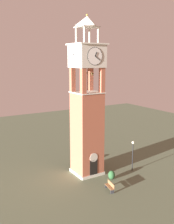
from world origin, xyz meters
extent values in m
plane|color=#5B664C|center=(0.00, 0.00, 0.00)|extent=(80.00, 80.00, 0.00)
cube|color=#AD5B42|center=(0.00, 0.00, 5.13)|extent=(3.12, 3.12, 10.27)
cube|color=silver|center=(0.00, 0.00, 0.17)|extent=(3.32, 3.32, 0.35)
cube|color=black|center=(0.00, -1.58, 1.15)|extent=(1.10, 0.04, 2.20)
cylinder|color=silver|center=(0.00, -1.58, 2.55)|extent=(1.10, 0.04, 1.10)
cube|color=#AD5B42|center=(-1.28, -1.28, 11.77)|extent=(0.56, 0.56, 3.00)
cube|color=#AD5B42|center=(1.28, -1.28, 11.77)|extent=(0.56, 0.56, 3.00)
cube|color=#AD5B42|center=(-1.28, 1.28, 11.77)|extent=(0.56, 0.56, 3.00)
cube|color=#AD5B42|center=(1.28, 1.28, 11.77)|extent=(0.56, 0.56, 3.00)
cube|color=silver|center=(0.00, 0.00, 10.33)|extent=(3.28, 3.28, 0.12)
cone|color=brown|center=(0.69, -0.11, 12.49)|extent=(0.39, 0.39, 0.35)
cone|color=brown|center=(0.22, 0.67, 12.49)|extent=(0.57, 0.57, 0.44)
cone|color=brown|center=(-0.56, 0.42, 12.49)|extent=(0.37, 0.37, 0.47)
cone|color=brown|center=(-0.59, -0.38, 12.49)|extent=(0.58, 0.58, 0.54)
cone|color=brown|center=(0.33, -0.62, 12.49)|extent=(0.42, 0.42, 0.42)
cube|color=silver|center=(0.00, 0.00, 14.57)|extent=(3.36, 3.36, 2.60)
cylinder|color=white|center=(0.00, -1.70, 14.57)|extent=(1.98, 0.05, 1.98)
torus|color=black|center=(0.00, -1.70, 14.57)|extent=(2.00, 0.06, 2.00)
cube|color=black|center=(0.11, -1.76, 14.79)|extent=(0.29, 0.03, 0.49)
cube|color=black|center=(0.33, -1.76, 14.35)|extent=(0.69, 0.03, 0.49)
cylinder|color=white|center=(0.00, 1.70, 14.57)|extent=(1.98, 0.05, 1.98)
torus|color=black|center=(0.00, 1.70, 14.57)|extent=(2.00, 0.06, 2.00)
cube|color=black|center=(0.11, 1.76, 14.79)|extent=(0.29, 0.03, 0.49)
cube|color=black|center=(0.33, 1.76, 14.35)|extent=(0.69, 0.03, 0.49)
cylinder|color=white|center=(-1.70, 0.00, 14.57)|extent=(0.05, 1.98, 1.98)
torus|color=black|center=(-1.70, 0.00, 14.57)|extent=(0.06, 2.00, 2.00)
cube|color=black|center=(-1.76, 0.11, 14.79)|extent=(0.03, 0.29, 0.49)
cube|color=black|center=(-1.76, 0.33, 14.35)|extent=(0.03, 0.69, 0.49)
cylinder|color=white|center=(1.70, 0.00, 14.57)|extent=(0.05, 1.98, 1.98)
torus|color=black|center=(1.70, 0.00, 14.57)|extent=(0.06, 2.00, 2.00)
cube|color=black|center=(1.76, 0.11, 14.79)|extent=(0.03, 0.29, 0.49)
cube|color=black|center=(1.76, 0.33, 14.35)|extent=(0.03, 0.69, 0.49)
cube|color=silver|center=(0.00, 0.00, 15.95)|extent=(3.72, 3.72, 0.16)
cylinder|color=silver|center=(-0.92, -0.92, 16.92)|extent=(0.22, 0.22, 1.77)
cylinder|color=silver|center=(0.92, -0.92, 16.92)|extent=(0.22, 0.22, 1.77)
cylinder|color=silver|center=(-0.92, 0.92, 16.92)|extent=(0.22, 0.22, 1.77)
cylinder|color=silver|center=(0.92, 0.92, 16.92)|extent=(0.22, 0.22, 1.77)
cube|color=silver|center=(0.00, 0.00, 17.86)|extent=(2.29, 2.29, 0.12)
pyramid|color=silver|center=(0.00, 0.00, 18.50)|extent=(2.29, 2.29, 1.15)
sphere|color=#B79338|center=(0.00, 0.00, 19.19)|extent=(0.24, 0.24, 0.24)
cube|color=brown|center=(-0.34, -5.31, 0.45)|extent=(0.74, 1.65, 0.06)
cube|color=brown|center=(-0.15, -5.34, 0.73)|extent=(0.36, 1.58, 0.44)
cube|color=#2D2D33|center=(-0.48, -6.01, 0.21)|extent=(0.40, 0.15, 0.42)
cube|color=#2D2D33|center=(-0.20, -4.60, 0.21)|extent=(0.40, 0.15, 0.42)
cylinder|color=black|center=(5.37, -2.50, 1.81)|extent=(0.12, 0.12, 3.62)
sphere|color=#F9EFCC|center=(5.37, -2.50, 3.80)|extent=(0.36, 0.36, 0.36)
cylinder|color=#38513D|center=(3.15, 1.57, 0.40)|extent=(0.52, 0.52, 0.80)
ellipsoid|color=#28562D|center=(1.32, 3.24, 0.45)|extent=(0.98, 0.98, 0.91)
ellipsoid|color=#28562D|center=(1.57, -3.13, 0.53)|extent=(0.81, 0.81, 1.06)
camera|label=1|loc=(-16.53, -27.08, 14.19)|focal=42.52mm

